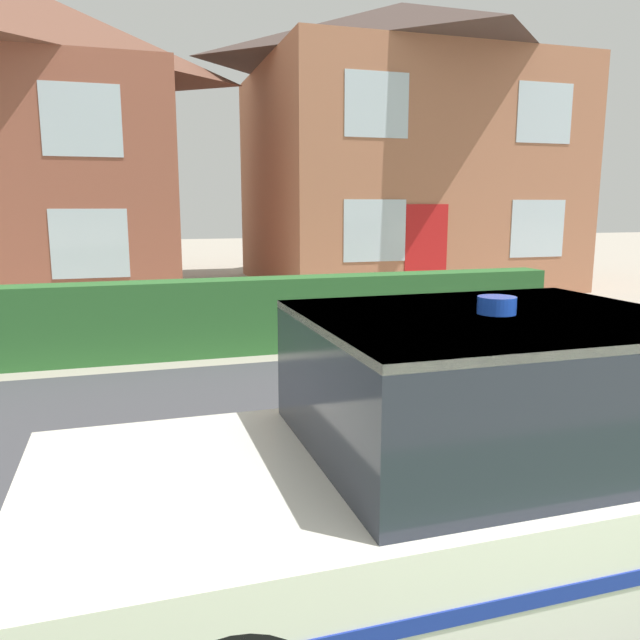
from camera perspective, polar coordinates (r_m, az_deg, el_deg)
The scene contains 4 objects.
road_strip at distance 5.33m, azimuth 4.26°, elevation -12.44°, with size 28.00×6.77×0.01m, color #424247.
garden_hedge at distance 8.91m, azimuth -6.70°, elevation 0.39°, with size 9.47×0.52×1.06m, color #2D662D.
police_car at distance 3.41m, azimuth 13.08°, elevation -13.25°, with size 4.22×1.75×1.61m.
house_right at distance 17.29m, azimuth 7.20°, elevation 15.58°, with size 7.66×7.11×7.17m.
Camera 1 is at (-1.80, 0.03, 2.07)m, focal length 35.00 mm.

